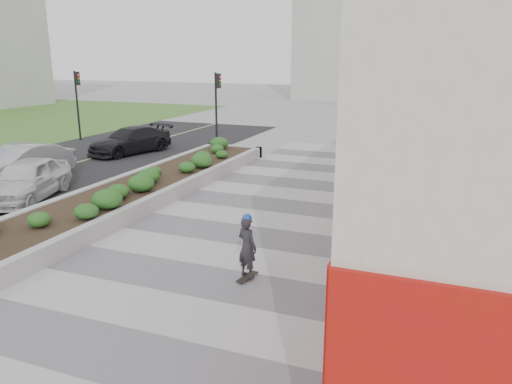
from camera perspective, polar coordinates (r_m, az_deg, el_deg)
ground at (r=10.49m, az=-10.47°, el=-13.94°), size 160.00×160.00×0.00m
walkway at (r=12.85m, az=-3.38°, el=-7.98°), size 8.00×36.00×0.01m
planter at (r=18.66m, az=-13.63°, el=0.41°), size 3.00×18.00×0.90m
street at (r=23.05m, az=-26.95°, el=0.90°), size 10.00×40.00×0.00m
traffic_signal_near at (r=28.10m, az=-4.47°, el=10.54°), size 0.33×0.28×4.20m
traffic_signal_far at (r=32.78m, az=-19.74°, el=10.39°), size 0.33×0.28×4.20m
distant_bldg_north_l at (r=63.67m, az=13.17°, el=19.38°), size 16.00×12.00×20.00m
manhole_cover at (r=12.66m, az=-1.30°, el=-8.33°), size 0.44×0.44×0.01m
skateboarder at (r=11.59m, az=-1.02°, el=-6.27°), size 0.63×0.74×1.62m
car_white at (r=19.85m, az=-24.74°, el=1.29°), size 3.04×4.74×1.50m
car_silver at (r=22.63m, az=-25.41°, el=2.87°), size 1.80×4.78×1.56m
car_dark at (r=27.70m, az=-14.19°, el=5.75°), size 3.22×5.14×1.39m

